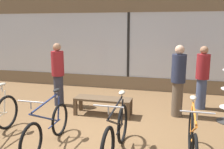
# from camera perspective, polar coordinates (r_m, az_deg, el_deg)

# --- Properties ---
(ground_plane) EXTENTS (24.00, 24.00, 0.00)m
(ground_plane) POSITION_cam_1_polar(r_m,az_deg,el_deg) (5.17, -4.68, -13.92)
(ground_plane) COLOR brown
(shop_back_wall) EXTENTS (12.00, 0.08, 3.20)m
(shop_back_wall) POSITION_cam_1_polar(r_m,az_deg,el_deg) (8.44, 3.80, 7.47)
(shop_back_wall) COLOR #7A664C
(shop_back_wall) RESTS_ON ground_plane
(bicycle_left) EXTENTS (0.46, 1.70, 1.01)m
(bicycle_left) POSITION_cam_1_polar(r_m,az_deg,el_deg) (4.78, -14.54, -11.60)
(bicycle_left) COLOR black
(bicycle_left) RESTS_ON ground_plane
(bicycle_right) EXTENTS (0.46, 1.80, 1.05)m
(bicycle_right) POSITION_cam_1_polar(r_m,az_deg,el_deg) (4.31, 0.95, -13.37)
(bicycle_right) COLOR black
(bicycle_right) RESTS_ON ground_plane
(bicycle_far_right) EXTENTS (0.46, 1.72, 1.04)m
(bicycle_far_right) POSITION_cam_1_polar(r_m,az_deg,el_deg) (4.27, 17.91, -14.20)
(bicycle_far_right) COLOR black
(bicycle_far_right) RESTS_ON ground_plane
(display_bench) EXTENTS (1.40, 0.44, 0.44)m
(display_bench) POSITION_cam_1_polar(r_m,az_deg,el_deg) (6.16, -2.08, -6.08)
(display_bench) COLOR brown
(display_bench) RESTS_ON ground_plane
(customer_near_rack) EXTENTS (0.47, 0.47, 1.72)m
(customer_near_rack) POSITION_cam_1_polar(r_m,az_deg,el_deg) (6.95, -12.25, 0.32)
(customer_near_rack) COLOR #2D2D38
(customer_near_rack) RESTS_ON ground_plane
(customer_by_window) EXTENTS (0.39, 0.39, 1.67)m
(customer_by_window) POSITION_cam_1_polar(r_m,az_deg,el_deg) (6.92, 19.94, -0.41)
(customer_by_window) COLOR #424C6B
(customer_by_window) RESTS_ON ground_plane
(customer_mid_floor) EXTENTS (0.43, 0.43, 1.74)m
(customer_mid_floor) POSITION_cam_1_polar(r_m,az_deg,el_deg) (6.17, 14.89, -1.10)
(customer_mid_floor) COLOR brown
(customer_mid_floor) RESTS_ON ground_plane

